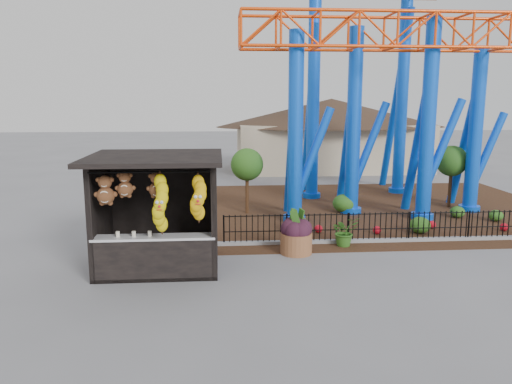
{
  "coord_description": "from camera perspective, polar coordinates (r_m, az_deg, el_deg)",
  "views": [
    {
      "loc": [
        -1.34,
        -12.24,
        4.58
      ],
      "look_at": [
        -0.3,
        1.5,
        2.0
      ],
      "focal_mm": 35.0,
      "sensor_mm": 36.0,
      "label": 1
    }
  ],
  "objects": [
    {
      "name": "terracotta_planter",
      "position": [
        15.08,
        4.61,
        -5.84
      ],
      "size": [
        1.24,
        1.24,
        0.64
      ],
      "primitive_type": "cylinder",
      "rotation": [
        0.0,
        0.0,
        0.38
      ],
      "color": "brown",
      "rests_on": "ground"
    },
    {
      "name": "pavilion",
      "position": [
        33.1,
        8.56,
        7.85
      ],
      "size": [
        15.0,
        15.0,
        4.8
      ],
      "color": "#BFAD8C",
      "rests_on": "ground"
    },
    {
      "name": "roller_coaster",
      "position": [
        21.54,
        13.6,
        15.27
      ],
      "size": [
        11.0,
        6.37,
        10.82
      ],
      "color": "blue",
      "rests_on": "ground"
    },
    {
      "name": "picket_fence",
      "position": [
        16.96,
        17.42,
        -3.81
      ],
      "size": [
        12.2,
        0.06,
        1.0
      ],
      "primitive_type": null,
      "color": "black",
      "rests_on": "ground"
    },
    {
      "name": "curb",
      "position": [
        16.77,
        14.47,
        -5.38
      ],
      "size": [
        18.0,
        0.18,
        0.12
      ],
      "primitive_type": "cube",
      "color": "gray",
      "rests_on": "ground"
    },
    {
      "name": "potted_plant",
      "position": [
        15.98,
        10.09,
        -4.45
      ],
      "size": [
        1.03,
        0.95,
        0.95
      ],
      "primitive_type": "imported",
      "rotation": [
        0.0,
        0.0,
        0.29
      ],
      "color": "#244F17",
      "rests_on": "ground"
    },
    {
      "name": "prize_booth",
      "position": [
        13.61,
        -11.22,
        -2.59
      ],
      "size": [
        3.5,
        3.4,
        3.12
      ],
      "color": "black",
      "rests_on": "ground"
    },
    {
      "name": "planter_foliage",
      "position": [
        14.91,
        4.64,
        -3.49
      ],
      "size": [
        0.7,
        0.7,
        0.64
      ],
      "primitive_type": "ellipsoid",
      "color": "black",
      "rests_on": "terracotta_planter"
    },
    {
      "name": "mulch_bed",
      "position": [
        21.42,
        10.2,
        -1.89
      ],
      "size": [
        18.0,
        12.0,
        0.02
      ],
      "primitive_type": "cube",
      "color": "#331E11",
      "rests_on": "ground"
    },
    {
      "name": "landscaping",
      "position": [
        19.31,
        13.1,
        -2.41
      ],
      "size": [
        8.42,
        4.17,
        0.75
      ],
      "color": "#295619",
      "rests_on": "mulch_bed"
    },
    {
      "name": "ground",
      "position": [
        13.14,
        1.81,
        -9.8
      ],
      "size": [
        120.0,
        120.0,
        0.0
      ],
      "primitive_type": "plane",
      "color": "slate",
      "rests_on": "ground"
    }
  ]
}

